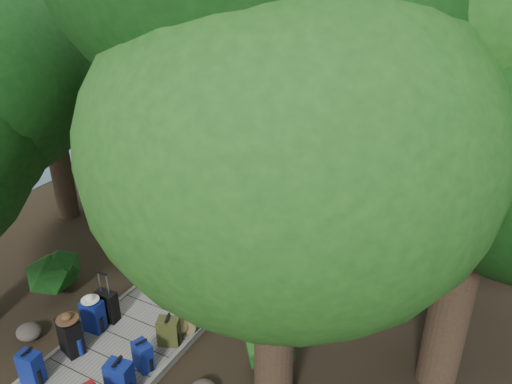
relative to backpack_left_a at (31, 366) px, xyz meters
The scene contains 43 objects.
ground 4.56m from the backpack_left_a, 80.69° to the left, with size 120.00×120.00×0.00m, color black.
sand_beach 20.50m from the backpack_left_a, 87.95° to the left, with size 40.00×22.00×0.02m, color #D2B68E.
water_bay 42.97m from the backpack_left_a, 136.68° to the left, with size 50.00×60.00×0.02m, color #274751.
distant_hill 65.55m from the backpack_left_a, 126.80° to the left, with size 32.00×16.00×12.00m, color black.
boardwalk 5.54m from the backpack_left_a, 82.36° to the left, with size 2.00×12.00×0.12m, color gray.
backpack_left_a is the anchor object (origin of this frame).
backpack_left_b 0.81m from the backpack_left_a, 86.98° to the left, with size 0.42×0.30×0.77m, color black, non-canonical shape.
backpack_left_c 1.42m from the backpack_left_a, 91.09° to the left, with size 0.38×0.27×0.70m, color navy, non-canonical shape.
backpack_right_b 1.54m from the backpack_left_a, 18.28° to the left, with size 0.40×0.28×0.72m, color navy, non-canonical shape.
backpack_right_c 1.79m from the backpack_left_a, 38.23° to the left, with size 0.34×0.24×0.58m, color navy, non-canonical shape.
backpack_right_d 2.29m from the backpack_left_a, 51.60° to the left, with size 0.38×0.27×0.58m, color #3E431E, non-canonical shape.
duffel_right_khaki 2.83m from the backpack_left_a, 57.91° to the left, with size 0.39×0.59×0.39m, color brown, non-canonical shape.
duffel_right_black 3.34m from the backpack_left_a, 65.69° to the left, with size 0.47×0.74×0.47m, color black, non-canonical shape.
suitcase_on_boardwalk 1.75m from the backpack_left_a, 89.94° to the left, with size 0.41×0.22×0.63m, color black, non-canonical shape.
lone_suitcase_on_sand 12.56m from the backpack_left_a, 84.38° to the left, with size 0.42×0.24×0.65m, color black, non-canonical shape.
hat_brown 0.92m from the backpack_left_a, 82.75° to the left, with size 0.38×0.38×0.12m, color #51351E, non-canonical shape.
hat_white 1.46m from the backpack_left_a, 90.38° to the left, with size 0.33×0.33×0.11m, color silver, non-canonical shape.
kayak 14.09m from the backpack_left_a, 97.52° to the left, with size 0.64×2.91×0.29m, color #B80F15.
sun_lounger 15.30m from the backpack_left_a, 77.29° to the left, with size 0.61×1.89×0.61m, color silver, non-canonical shape.
tree_right_a 5.54m from the backpack_left_a, 23.97° to the left, with size 5.20×5.20×8.67m, color black, non-canonical shape.
tree_right_b 7.90m from the backpack_left_a, 29.87° to the left, with size 5.16×5.16×9.22m, color black, non-canonical shape.
tree_right_c 9.02m from the backpack_left_a, 52.65° to the left, with size 5.86×5.86×10.13m, color black, non-canonical shape.
tree_right_e 13.21m from the backpack_left_a, 65.45° to the left, with size 4.70×4.70×8.46m, color black, non-canonical shape.
tree_left_b 7.07m from the backpack_left_a, 131.91° to the left, with size 4.37×4.37×7.87m, color black, non-canonical shape.
tree_left_c 8.87m from the backpack_left_a, 113.72° to the left, with size 4.45×4.45×7.73m, color black, non-canonical shape.
tree_back_a 20.21m from the backpack_left_a, 93.29° to the left, with size 4.65×4.65×8.05m, color black, non-canonical shape.
tree_back_d 19.39m from the backpack_left_a, 105.88° to the left, with size 4.83×4.83×8.05m, color black, non-canonical shape.
palm_right_a 12.02m from the backpack_left_a, 69.76° to the left, with size 4.78×4.78×8.16m, color #143910, non-canonical shape.
palm_right_c 17.77m from the backpack_left_a, 80.04° to the left, with size 4.63×4.63×7.37m, color #143910, non-canonical shape.
palm_left_a 11.28m from the backpack_left_a, 107.43° to the left, with size 4.06×4.06×6.46m, color #143910, non-canonical shape.
rock_left_a 1.34m from the backpack_left_a, 144.14° to the left, with size 0.49×0.44×0.27m, color #4C473F, non-canonical shape.
rock_left_b 2.92m from the backpack_left_a, 130.32° to the left, with size 0.41×0.37×0.22m, color #4C473F, non-canonical shape.
rock_left_c 5.45m from the backpack_left_a, 95.97° to the left, with size 0.52×0.46×0.28m, color #4C473F, non-canonical shape.
rock_left_d 7.57m from the backpack_left_a, 98.99° to the left, with size 0.30×0.27×0.17m, color #4C473F, non-canonical shape.
rock_right_b 4.78m from the backpack_left_a, 51.06° to the left, with size 0.42×0.38×0.23m, color #4C473F, non-canonical shape.
rock_right_c 6.19m from the backpack_left_a, 70.05° to the left, with size 0.32×0.29×0.18m, color #4C473F, non-canonical shape.
rock_right_d 9.33m from the backpack_left_a, 67.87° to the left, with size 0.51×0.46×0.28m, color #4C473F, non-canonical shape.
shrub_left_a 2.56m from the backpack_left_a, 129.85° to the left, with size 1.10×1.10×0.99m, color #184715, non-canonical shape.
shrub_left_b 5.58m from the backpack_left_a, 107.31° to the left, with size 1.03×1.03×0.92m, color #184715, non-canonical shape.
shrub_left_c 9.03m from the backpack_left_a, 102.91° to the left, with size 1.35×1.35×1.21m, color #184715, non-canonical shape.
shrub_right_a 3.92m from the backpack_left_a, 35.22° to the left, with size 0.94×0.94×0.84m, color #184715, non-canonical shape.
shrub_right_b 7.15m from the backpack_left_a, 59.97° to the left, with size 1.35×1.35×1.21m, color #184715, non-canonical shape.
shrub_right_c 10.46m from the backpack_left_a, 75.99° to the left, with size 0.85×0.85×0.76m, color #184715, non-canonical shape.
Camera 1 is at (5.35, -8.04, 6.57)m, focal length 35.00 mm.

